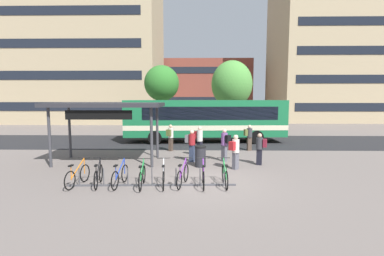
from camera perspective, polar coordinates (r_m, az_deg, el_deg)
The scene contains 26 objects.
ground at distance 11.27m, azimuth 2.36°, elevation -11.09°, with size 200.00×200.00×0.00m, color #6B605B.
bus_lane_asphalt at distance 21.56m, azimuth 1.74°, elevation -2.81°, with size 80.00×7.20×0.01m, color #232326.
city_bus at distance 21.36m, azimuth 2.48°, elevation 1.88°, with size 12.13×3.17×3.20m.
bike_rack at distance 10.94m, azimuth -8.17°, elevation -11.16°, with size 6.41×0.30×0.70m.
parked_bicycle_orange_0 at distance 11.63m, azimuth -22.33°, elevation -9.04°, with size 0.52×1.71×0.99m.
parked_bicycle_black_1 at distance 11.37m, azimuth -18.58°, elevation -9.23°, with size 0.52×1.71×0.99m.
parked_bicycle_blue_2 at distance 11.11m, azimuth -14.49°, elevation -9.47°, with size 0.52×1.72×0.99m.
parked_bicycle_green_3 at distance 10.79m, azimuth -10.15°, elevation -9.83°, with size 0.52×1.72×0.99m.
parked_bicycle_silver_4 at distance 10.77m, azimuth -5.83°, elevation -9.79°, with size 0.52×1.72×0.99m.
parked_bicycle_purple_5 at distance 10.82m, azimuth -1.89°, elevation -9.69°, with size 0.55×1.70×0.99m.
parked_bicycle_purple_6 at distance 10.73m, azimuth 2.34°, elevation -9.83°, with size 0.52×1.72×0.99m.
parked_bicycle_green_7 at distance 10.85m, azimuth 6.74°, elevation -9.69°, with size 0.52×1.72×0.99m.
transit_shelter at distance 15.01m, azimuth -17.10°, elevation 4.16°, with size 5.77×3.14×3.10m.
commuter_black_pack_0 at distance 14.80m, azimuth 6.73°, elevation -3.01°, with size 0.58×0.60×1.74m.
commuter_maroon_pack_1 at distance 14.36m, azimuth 13.77°, elevation -3.76°, with size 0.59×0.46×1.60m.
commuter_olive_pack_2 at distance 17.69m, azimuth -4.43°, elevation -1.61°, with size 0.49×0.60×1.69m.
commuter_grey_pack_3 at distance 14.65m, azimuth -0.14°, elevation -3.15°, with size 0.60×0.48×1.69m.
commuter_olive_pack_4 at distance 18.15m, azimuth 11.56°, elevation -1.58°, with size 0.58×0.43×1.65m.
commuter_red_pack_5 at distance 13.21m, azimuth 8.81°, elevation -4.40°, with size 0.59×0.58×1.64m.
commuter_red_pack_6 at distance 16.00m, azimuth 1.49°, elevation -2.28°, with size 0.60×0.58×1.74m.
trash_bin at distance 13.66m, azimuth 1.73°, elevation -5.79°, with size 0.55×0.55×1.03m.
street_tree_0 at distance 28.50m, azimuth -6.22°, elevation 9.04°, with size 3.48×3.48×6.64m.
street_tree_1 at distance 29.53m, azimuth 8.14°, elevation 8.84°, with size 4.22×4.22×7.23m.
building_left_wing at distance 44.41m, azimuth -21.43°, elevation 13.89°, with size 21.97×11.96×19.41m.
building_right_wing at distance 48.85m, azimuth 27.63°, elevation 16.58°, with size 18.17×11.97×25.65m.
building_centre_block at distance 53.61m, azimuth 2.79°, elevation 7.90°, with size 15.87×11.10×10.16m.
Camera 1 is at (-0.25, -10.77, 3.31)m, focal length 26.09 mm.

